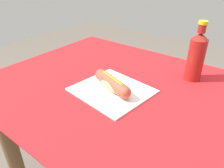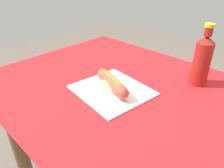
# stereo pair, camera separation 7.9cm
# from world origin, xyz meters

# --- Properties ---
(dining_table) EXTENTS (1.13, 0.82, 0.75)m
(dining_table) POSITION_xyz_m (0.00, 0.00, 0.61)
(dining_table) COLOR brown
(dining_table) RESTS_ON ground
(paper_wrapper) EXTENTS (0.29, 0.27, 0.01)m
(paper_wrapper) POSITION_xyz_m (0.05, 0.04, 0.75)
(paper_wrapper) COLOR white
(paper_wrapper) RESTS_ON dining_table
(hot_dog) EXTENTS (0.19, 0.10, 0.05)m
(hot_dog) POSITION_xyz_m (0.05, 0.04, 0.78)
(hot_dog) COLOR #E5BC75
(hot_dog) RESTS_ON paper_wrapper
(soda_bottle) EXTENTS (0.07, 0.07, 0.24)m
(soda_bottle) POSITION_xyz_m (-0.15, -0.23, 0.85)
(soda_bottle) COLOR maroon
(soda_bottle) RESTS_ON dining_table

